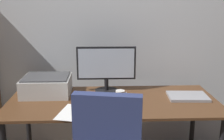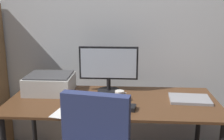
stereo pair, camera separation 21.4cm
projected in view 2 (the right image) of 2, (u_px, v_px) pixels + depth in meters
name	position (u px, v px, depth m)	size (l,w,h in m)	color
back_wall	(116.00, 25.00, 2.55)	(6.40, 0.10, 2.60)	silver
desk	(112.00, 109.00, 2.19)	(1.69, 0.74, 0.74)	#56351E
monitor	(109.00, 66.00, 2.34)	(0.51, 0.20, 0.40)	black
keyboard	(106.00, 109.00, 1.97)	(0.29, 0.11, 0.02)	black
mouse	(132.00, 108.00, 1.97)	(0.06, 0.10, 0.03)	black
coffee_mug	(120.00, 96.00, 2.14)	(0.09, 0.07, 0.09)	white
laptop	(190.00, 99.00, 2.16)	(0.32, 0.23, 0.02)	#99999E
printer	(50.00, 83.00, 2.35)	(0.40, 0.34, 0.16)	silver
paper_sheet	(71.00, 111.00, 1.96)	(0.21, 0.30, 0.00)	white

